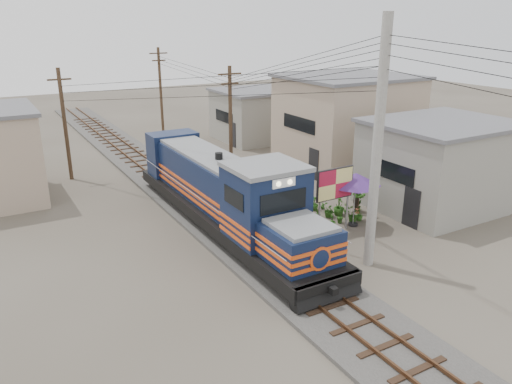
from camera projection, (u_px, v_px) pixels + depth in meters
ground at (292, 279)px, 19.71m from camera, size 120.00×120.00×0.00m
ballast at (192, 202)px, 27.88m from camera, size 3.60×70.00×0.16m
track at (192, 199)px, 27.82m from camera, size 1.15×70.00×0.12m
locomotive at (225, 195)px, 23.89m from camera, size 3.02×16.42×4.07m
utility_pole_main at (377, 148)px, 19.31m from camera, size 0.40×0.40×10.00m
wooden_pole_mid at (230, 119)px, 32.10m from camera, size 1.60×0.24×7.00m
wooden_pole_far at (161, 89)px, 43.63m from camera, size 1.60×0.24×7.50m
wooden_pole_left at (65, 122)px, 30.91m from camera, size 1.60×0.24×7.00m
power_lines at (196, 66)px, 24.13m from camera, size 9.65×19.00×3.30m
shophouse_front at (440, 164)px, 26.81m from camera, size 7.35×6.30×4.70m
shophouse_mid at (347, 121)px, 34.41m from camera, size 8.40×7.35×6.20m
shophouse_back at (256, 115)px, 42.22m from camera, size 6.30×6.30×4.20m
billboard at (335, 186)px, 23.33m from camera, size 2.07×0.18×3.20m
market_umbrella at (356, 179)px, 24.09m from camera, size 2.91×2.91×2.73m
vendor at (356, 196)px, 26.46m from camera, size 0.73×0.71×1.69m
plant_nursery at (327, 209)px, 25.84m from camera, size 3.52×3.34×1.06m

